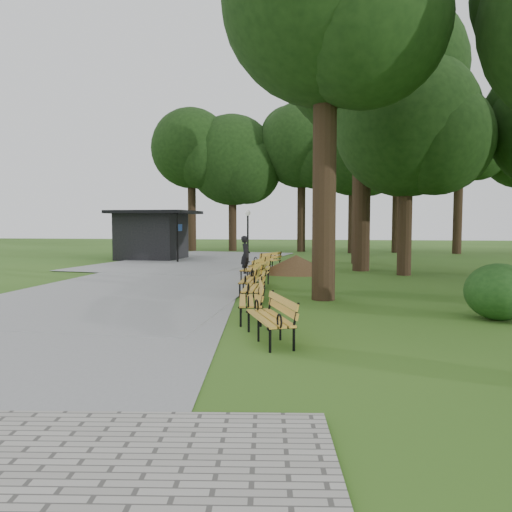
# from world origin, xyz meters

# --- Properties ---
(ground) EXTENTS (100.00, 100.00, 0.00)m
(ground) POSITION_xyz_m (0.00, 0.00, 0.00)
(ground) COLOR #305C1A
(ground) RESTS_ON ground
(path) EXTENTS (12.00, 38.00, 0.06)m
(path) POSITION_xyz_m (-4.00, 3.00, 0.03)
(path) COLOR gray
(path) RESTS_ON ground
(person) EXTENTS (0.46, 0.65, 1.70)m
(person) POSITION_xyz_m (-0.89, 6.86, 0.85)
(person) COLOR black
(person) RESTS_ON ground
(kiosk) EXTENTS (5.14, 4.57, 3.00)m
(kiosk) POSITION_xyz_m (-7.93, 14.64, 1.50)
(kiosk) COLOR black
(kiosk) RESTS_ON ground
(lamp_post) EXTENTS (0.32, 0.32, 2.98)m
(lamp_post) POSITION_xyz_m (-1.61, 12.57, 2.16)
(lamp_post) COLOR black
(lamp_post) RESTS_ON ground
(dirt_mound) EXTENTS (2.85, 2.85, 0.83)m
(dirt_mound) POSITION_xyz_m (1.31, 7.49, 0.41)
(dirt_mound) COLOR #47301C
(dirt_mound) RESTS_ON ground
(bench_0) EXTENTS (1.29, 2.00, 0.88)m
(bench_0) POSITION_xyz_m (1.33, -4.98, 0.44)
(bench_0) COLOR gold
(bench_0) RESTS_ON ground
(bench_1) EXTENTS (0.92, 1.97, 0.88)m
(bench_1) POSITION_xyz_m (0.67, -2.97, 0.44)
(bench_1) COLOR gold
(bench_1) RESTS_ON ground
(bench_2) EXTENTS (0.70, 1.92, 0.88)m
(bench_2) POSITION_xyz_m (0.46, -0.76, 0.44)
(bench_2) COLOR gold
(bench_2) RESTS_ON ground
(bench_3) EXTENTS (0.68, 1.91, 0.88)m
(bench_3) POSITION_xyz_m (0.11, 1.08, 0.44)
(bench_3) COLOR gold
(bench_3) RESTS_ON ground
(bench_4) EXTENTS (0.74, 1.93, 0.88)m
(bench_4) POSITION_xyz_m (0.18, 2.75, 0.44)
(bench_4) COLOR gold
(bench_4) RESTS_ON ground
(bench_5) EXTENTS (0.94, 1.98, 0.88)m
(bench_5) POSITION_xyz_m (-0.29, 4.77, 0.44)
(bench_5) COLOR gold
(bench_5) RESTS_ON ground
(bench_6) EXTENTS (0.95, 1.98, 0.88)m
(bench_6) POSITION_xyz_m (-0.25, 6.75, 0.44)
(bench_6) COLOR gold
(bench_6) RESTS_ON ground
(bench_7) EXTENTS (1.48, 1.97, 0.88)m
(bench_7) POSITION_xyz_m (-0.17, 8.81, 0.44)
(bench_7) COLOR gold
(bench_7) RESTS_ON ground
(lawn_tree_0) EXTENTS (6.05, 6.05, 11.68)m
(lawn_tree_0) POSITION_xyz_m (2.43, 0.20, 8.58)
(lawn_tree_0) COLOR black
(lawn_tree_0) RESTS_ON ground
(lawn_tree_1) EXTENTS (6.13, 6.13, 9.51)m
(lawn_tree_1) POSITION_xyz_m (5.99, 7.35, 6.41)
(lawn_tree_1) COLOR black
(lawn_tree_1) RESTS_ON ground
(lawn_tree_2) EXTENTS (7.98, 7.98, 14.24)m
(lawn_tree_2) POSITION_xyz_m (4.31, 9.06, 10.19)
(lawn_tree_2) COLOR black
(lawn_tree_2) RESTS_ON ground
(lawn_tree_4) EXTENTS (6.77, 6.77, 13.25)m
(lawn_tree_4) POSITION_xyz_m (4.51, 13.10, 9.78)
(lawn_tree_4) COLOR black
(lawn_tree_4) RESTS_ON ground
(tree_backdrop) EXTENTS (36.98, 9.29, 15.89)m
(tree_backdrop) POSITION_xyz_m (7.14, 23.17, 7.95)
(tree_backdrop) COLOR black
(tree_backdrop) RESTS_ON ground
(shrub_0) EXTENTS (1.57, 1.57, 1.33)m
(shrub_0) POSITION_xyz_m (6.48, -2.32, 0.00)
(shrub_0) COLOR #193D14
(shrub_0) RESTS_ON ground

